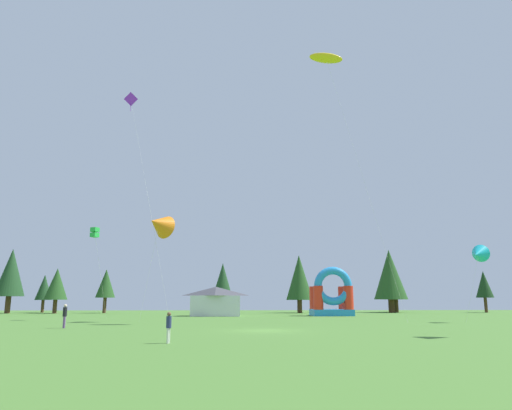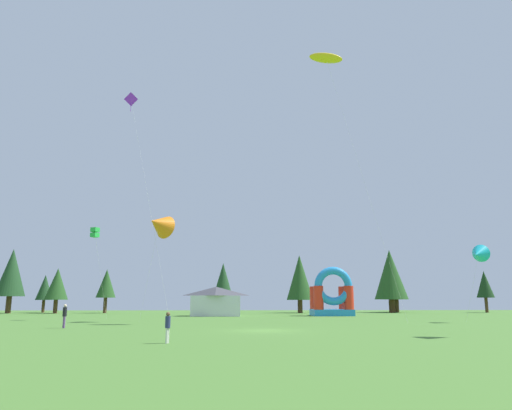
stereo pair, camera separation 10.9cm
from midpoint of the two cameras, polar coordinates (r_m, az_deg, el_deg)
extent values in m
plane|color=#47752D|center=(34.50, 0.96, -14.74)|extent=(120.00, 120.00, 0.00)
cone|color=orange|center=(48.86, -11.57, -2.25)|extent=(3.42, 3.46, 2.76)
cylinder|color=silver|center=(49.09, -12.68, -7.83)|extent=(1.72, 1.17, 9.52)
cone|color=#19B7CC|center=(50.84, 24.89, -5.33)|extent=(2.44, 2.44, 1.91)
cylinder|color=silver|center=(50.95, 24.29, -9.00)|extent=(1.17, 1.22, 6.40)
cube|color=green|center=(54.99, -18.72, -3.40)|extent=(0.94, 0.94, 0.47)
cube|color=green|center=(55.06, -18.68, -2.81)|extent=(0.94, 0.94, 0.47)
cylinder|color=silver|center=(55.64, -18.07, -8.03)|extent=(1.18, 2.46, 9.28)
pyramid|color=purple|center=(58.44, -14.69, 12.01)|extent=(1.16, 0.51, 1.16)
cylinder|color=purple|center=(58.09, -14.75, 11.39)|extent=(0.04, 0.04, 1.38)
cylinder|color=silver|center=(51.05, -12.75, 0.68)|extent=(6.19, 6.50, 24.74)
ellipsoid|color=yellow|center=(51.98, 8.26, 16.92)|extent=(3.47, 1.54, 1.44)
cylinder|color=silver|center=(47.89, 12.76, 2.54)|extent=(6.85, 0.31, 26.51)
cylinder|color=#724C8C|center=(39.99, -21.91, -12.84)|extent=(0.18, 0.18, 0.87)
cylinder|color=#724C8C|center=(40.15, -21.99, -12.82)|extent=(0.18, 0.18, 0.87)
cylinder|color=black|center=(40.04, -21.87, -11.73)|extent=(0.43, 0.43, 0.69)
sphere|color=beige|center=(40.03, -21.82, -11.07)|extent=(0.23, 0.23, 0.23)
cylinder|color=silver|center=(25.33, -10.44, -15.05)|extent=(0.14, 0.14, 0.75)
cylinder|color=silver|center=(25.20, -10.60, -15.06)|extent=(0.14, 0.14, 0.75)
cylinder|color=navy|center=(25.23, -10.46, -13.54)|extent=(0.34, 0.34, 0.59)
sphere|color=brown|center=(25.21, -10.43, -12.64)|extent=(0.20, 0.20, 0.20)
cube|color=#268CD8|center=(65.18, 8.91, -12.53)|extent=(5.19, 4.50, 0.82)
cylinder|color=red|center=(63.21, 7.37, -10.89)|extent=(1.26, 1.26, 3.00)
cylinder|color=red|center=(63.99, 10.91, -10.79)|extent=(1.26, 1.26, 3.00)
cylinder|color=red|center=(66.40, 6.89, -10.91)|extent=(1.26, 1.26, 3.00)
cylinder|color=red|center=(67.15, 10.26, -10.81)|extent=(1.26, 1.26, 3.00)
torus|color=#268CD8|center=(63.59, 9.11, -9.49)|extent=(4.94, 1.01, 4.94)
cube|color=silver|center=(63.53, -4.88, -11.86)|extent=(6.25, 4.02, 2.59)
pyramid|color=#3F3F47|center=(63.53, -4.85, -10.19)|extent=(6.25, 4.02, 1.13)
cylinder|color=#4C331E|center=(83.58, -27.48, -10.49)|extent=(0.79, 0.79, 2.55)
cone|color=#1E4221|center=(83.67, -27.18, -7.14)|extent=(4.39, 4.39, 7.27)
cylinder|color=#4C331E|center=(85.56, -24.10, -10.95)|extent=(0.47, 0.47, 1.99)
cone|color=#1E4221|center=(85.57, -23.94, -8.94)|extent=(2.62, 2.62, 4.03)
cylinder|color=#4C331E|center=(80.04, -22.87, -11.08)|extent=(0.61, 0.61, 2.04)
cone|color=#234C1E|center=(80.06, -22.69, -8.65)|extent=(3.42, 3.42, 4.76)
cylinder|color=#4C331E|center=(79.56, -17.62, -11.31)|extent=(0.54, 0.54, 2.35)
cone|color=#234C1E|center=(79.59, -17.48, -8.89)|extent=(3.00, 3.00, 4.40)
cylinder|color=#4C331E|center=(76.63, -4.07, -11.95)|extent=(0.60, 0.60, 2.01)
cone|color=#1E4221|center=(76.66, -4.03, -9.05)|extent=(3.33, 3.33, 5.74)
cylinder|color=#4C331E|center=(77.29, 5.19, -11.93)|extent=(0.76, 0.76, 2.00)
cone|color=#234C1E|center=(77.36, 5.13, -8.57)|extent=(4.20, 4.20, 7.06)
cylinder|color=#4C331E|center=(81.67, 15.79, -11.49)|extent=(0.96, 0.96, 2.07)
cone|color=#234C1E|center=(81.75, 15.60, -7.97)|extent=(5.34, 5.34, 8.00)
cylinder|color=#4C331E|center=(84.53, 16.34, -11.40)|extent=(0.65, 0.65, 2.18)
cone|color=#234C1E|center=(84.55, 16.22, -9.21)|extent=(3.58, 3.58, 4.29)
cylinder|color=#4C331E|center=(87.13, 25.65, -10.69)|extent=(0.49, 0.49, 2.35)
cone|color=#193819|center=(87.15, 25.47, -8.52)|extent=(2.72, 2.72, 4.27)
camera|label=1|loc=(0.05, -90.06, 0.01)|focal=33.59mm
camera|label=2|loc=(0.05, 89.94, -0.01)|focal=33.59mm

